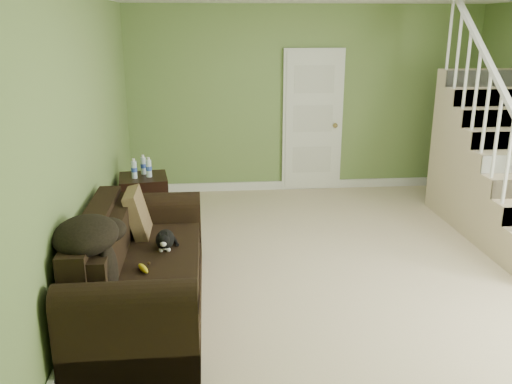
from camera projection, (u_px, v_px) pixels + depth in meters
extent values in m
cube|color=#C8B790|center=(351.00, 267.00, 5.45)|extent=(5.00, 5.50, 0.01)
cube|color=#708E4C|center=(306.00, 100.00, 7.68)|extent=(5.00, 0.04, 2.60)
cube|color=#708E4C|center=(85.00, 145.00, 4.84)|extent=(0.04, 5.50, 2.60)
cube|color=white|center=(304.00, 185.00, 8.02)|extent=(5.00, 0.04, 0.12)
cube|color=white|center=(100.00, 271.00, 5.22)|extent=(0.04, 5.50, 0.12)
cube|color=white|center=(312.00, 121.00, 7.74)|extent=(0.86, 0.05, 2.02)
cube|color=white|center=(313.00, 122.00, 7.72)|extent=(0.78, 0.04, 1.96)
sphere|color=olive|center=(335.00, 125.00, 7.72)|extent=(0.07, 0.07, 0.07)
cylinder|color=white|center=(508.00, 160.00, 5.35)|extent=(0.04, 0.04, 0.90)
cylinder|color=white|center=(497.00, 135.00, 5.54)|extent=(0.04, 0.04, 0.90)
cylinder|color=white|center=(486.00, 111.00, 5.74)|extent=(0.04, 0.04, 0.90)
cube|color=#C8B790|center=(503.00, 180.00, 6.29)|extent=(1.00, 0.27, 1.20)
cylinder|color=white|center=(476.00, 89.00, 5.94)|extent=(0.04, 0.04, 0.90)
cube|color=#C8B790|center=(492.00, 166.00, 6.52)|extent=(1.00, 0.27, 1.40)
cylinder|color=white|center=(467.00, 69.00, 6.13)|extent=(0.04, 0.04, 0.90)
cube|color=#C8B790|center=(482.00, 153.00, 6.74)|extent=(1.00, 0.27, 1.60)
cylinder|color=white|center=(458.00, 50.00, 6.33)|extent=(0.04, 0.04, 0.90)
cube|color=#C8B790|center=(473.00, 141.00, 6.97)|extent=(1.00, 0.27, 1.80)
cylinder|color=white|center=(450.00, 31.00, 6.53)|extent=(0.04, 0.04, 0.90)
cube|color=white|center=(492.00, 68.00, 5.61)|extent=(0.06, 2.46, 1.84)
cube|color=black|center=(145.00, 296.00, 4.60)|extent=(0.94, 2.18, 0.25)
cube|color=black|center=(156.00, 271.00, 4.54)|extent=(0.71, 1.65, 0.22)
cube|color=black|center=(129.00, 341.00, 3.63)|extent=(0.94, 0.25, 0.62)
cube|color=black|center=(154.00, 234.00, 5.47)|extent=(0.94, 0.25, 0.62)
cylinder|color=black|center=(126.00, 300.00, 3.54)|extent=(0.94, 0.25, 0.25)
cylinder|color=black|center=(152.00, 205.00, 5.38)|extent=(0.94, 0.25, 0.25)
cube|color=black|center=(96.00, 252.00, 4.44)|extent=(0.20, 1.69, 0.63)
cube|color=black|center=(115.00, 242.00, 4.43)|extent=(0.14, 1.63, 0.35)
cube|color=black|center=(145.00, 203.00, 6.37)|extent=(0.61, 0.61, 0.65)
cylinder|color=white|center=(134.00, 170.00, 6.17)|extent=(0.06, 0.06, 0.20)
cylinder|color=blue|center=(134.00, 170.00, 6.17)|extent=(0.07, 0.07, 0.05)
cylinder|color=white|center=(133.00, 160.00, 6.14)|extent=(0.03, 0.03, 0.03)
cylinder|color=white|center=(149.00, 168.00, 6.23)|extent=(0.06, 0.06, 0.20)
cylinder|color=blue|center=(149.00, 168.00, 6.23)|extent=(0.07, 0.07, 0.05)
cylinder|color=white|center=(148.00, 159.00, 6.19)|extent=(0.03, 0.03, 0.03)
cylinder|color=white|center=(143.00, 166.00, 6.34)|extent=(0.06, 0.06, 0.20)
cylinder|color=blue|center=(143.00, 166.00, 6.34)|extent=(0.07, 0.07, 0.05)
cylinder|color=white|center=(143.00, 156.00, 6.31)|extent=(0.03, 0.03, 0.03)
ellipsoid|color=black|center=(165.00, 239.00, 4.72)|extent=(0.16, 0.29, 0.15)
ellipsoid|color=white|center=(165.00, 245.00, 4.66)|extent=(0.09, 0.12, 0.08)
sphere|color=black|center=(164.00, 240.00, 4.56)|extent=(0.11, 0.11, 0.10)
ellipsoid|color=white|center=(163.00, 244.00, 4.53)|extent=(0.05, 0.04, 0.05)
cone|color=black|center=(160.00, 234.00, 4.55)|extent=(0.04, 0.04, 0.05)
cone|color=black|center=(167.00, 234.00, 4.56)|extent=(0.04, 0.04, 0.05)
cylinder|color=black|center=(175.00, 240.00, 4.84)|extent=(0.08, 0.22, 0.03)
ellipsoid|color=yellow|center=(143.00, 268.00, 4.27)|extent=(0.12, 0.18, 0.05)
cube|color=#45321B|center=(138.00, 214.00, 5.01)|extent=(0.22, 0.45, 0.46)
ellipsoid|color=black|center=(86.00, 235.00, 3.88)|extent=(0.46, 0.60, 0.25)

